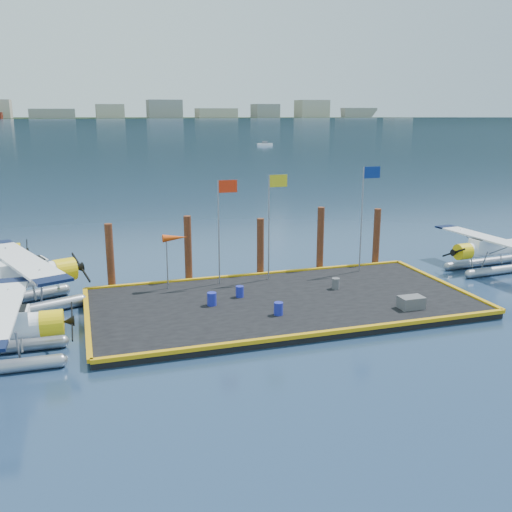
{
  "coord_description": "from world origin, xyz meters",
  "views": [
    {
      "loc": [
        -9.92,
        -27.1,
        10.12
      ],
      "look_at": [
        -0.84,
        2.0,
        2.37
      ],
      "focal_mm": 40.0,
      "sensor_mm": 36.0,
      "label": 1
    }
  ],
  "objects_px": {
    "drum_5": "(240,292)",
    "seaplane_b": "(15,282)",
    "flagpole_yellow": "(272,211)",
    "piling_2": "(260,249)",
    "seaplane_d": "(489,251)",
    "windsock": "(175,239)",
    "crate": "(411,302)",
    "piling_4": "(376,239)",
    "piling_0": "(110,258)",
    "piling_1": "(188,251)",
    "flagpole_blue": "(365,203)",
    "piling_3": "(320,241)",
    "drum_4": "(336,284)",
    "drum_0": "(212,299)",
    "drum_3": "(278,309)",
    "flagpole_red": "(222,216)"
  },
  "relations": [
    {
      "from": "crate",
      "to": "piling_0",
      "type": "bearing_deg",
      "value": 148.81
    },
    {
      "from": "seaplane_d",
      "to": "piling_2",
      "type": "height_order",
      "value": "piling_2"
    },
    {
      "from": "drum_3",
      "to": "windsock",
      "type": "xyz_separation_m",
      "value": [
        -4.05,
        5.94,
        2.51
      ]
    },
    {
      "from": "flagpole_red",
      "to": "windsock",
      "type": "distance_m",
      "value": 2.97
    },
    {
      "from": "flagpole_red",
      "to": "piling_2",
      "type": "distance_m",
      "value": 4.07
    },
    {
      "from": "piling_1",
      "to": "seaplane_b",
      "type": "bearing_deg",
      "value": -168.17
    },
    {
      "from": "drum_4",
      "to": "windsock",
      "type": "height_order",
      "value": "windsock"
    },
    {
      "from": "seaplane_b",
      "to": "piling_2",
      "type": "relative_size",
      "value": 2.68
    },
    {
      "from": "flagpole_blue",
      "to": "flagpole_yellow",
      "type": "bearing_deg",
      "value": 180.0
    },
    {
      "from": "seaplane_b",
      "to": "piling_2",
      "type": "height_order",
      "value": "piling_2"
    },
    {
      "from": "flagpole_blue",
      "to": "drum_3",
      "type": "bearing_deg",
      "value": -142.24
    },
    {
      "from": "piling_2",
      "to": "piling_4",
      "type": "distance_m",
      "value": 8.0
    },
    {
      "from": "drum_4",
      "to": "flagpole_blue",
      "type": "distance_m",
      "value": 5.86
    },
    {
      "from": "drum_5",
      "to": "piling_1",
      "type": "bearing_deg",
      "value": 114.45
    },
    {
      "from": "piling_0",
      "to": "drum_5",
      "type": "bearing_deg",
      "value": -33.68
    },
    {
      "from": "flagpole_yellow",
      "to": "piling_1",
      "type": "height_order",
      "value": "flagpole_yellow"
    },
    {
      "from": "seaplane_d",
      "to": "crate",
      "type": "height_order",
      "value": "seaplane_d"
    },
    {
      "from": "flagpole_yellow",
      "to": "piling_2",
      "type": "height_order",
      "value": "flagpole_yellow"
    },
    {
      "from": "seaplane_b",
      "to": "drum_0",
      "type": "relative_size",
      "value": 15.02
    },
    {
      "from": "drum_5",
      "to": "flagpole_blue",
      "type": "xyz_separation_m",
      "value": [
        8.74,
        2.7,
        3.98
      ]
    },
    {
      "from": "seaplane_b",
      "to": "drum_3",
      "type": "xyz_separation_m",
      "value": [
        12.44,
        -5.57,
        -0.89
      ]
    },
    {
      "from": "seaplane_b",
      "to": "seaplane_d",
      "type": "height_order",
      "value": "seaplane_b"
    },
    {
      "from": "piling_3",
      "to": "drum_0",
      "type": "bearing_deg",
      "value": -148.0
    },
    {
      "from": "piling_1",
      "to": "seaplane_d",
      "type": "bearing_deg",
      "value": -7.9
    },
    {
      "from": "drum_0",
      "to": "drum_4",
      "type": "distance_m",
      "value": 7.34
    },
    {
      "from": "drum_3",
      "to": "piling_4",
      "type": "relative_size",
      "value": 0.16
    },
    {
      "from": "flagpole_red",
      "to": "piling_3",
      "type": "xyz_separation_m",
      "value": [
        6.79,
        1.6,
        -2.25
      ]
    },
    {
      "from": "drum_3",
      "to": "piling_4",
      "type": "xyz_separation_m",
      "value": [
        9.48,
        7.54,
        1.28
      ]
    },
    {
      "from": "crate",
      "to": "piling_3",
      "type": "bearing_deg",
      "value": 98.45
    },
    {
      "from": "drum_3",
      "to": "drum_4",
      "type": "bearing_deg",
      "value": 34.1
    },
    {
      "from": "seaplane_b",
      "to": "piling_2",
      "type": "bearing_deg",
      "value": 77.2
    },
    {
      "from": "flagpole_red",
      "to": "piling_2",
      "type": "height_order",
      "value": "flagpole_red"
    },
    {
      "from": "flagpole_yellow",
      "to": "crate",
      "type": "bearing_deg",
      "value": -54.2
    },
    {
      "from": "seaplane_b",
      "to": "windsock",
      "type": "relative_size",
      "value": 3.27
    },
    {
      "from": "piling_2",
      "to": "piling_4",
      "type": "bearing_deg",
      "value": 0.0
    },
    {
      "from": "seaplane_d",
      "to": "windsock",
      "type": "xyz_separation_m",
      "value": [
        -20.29,
        1.07,
        1.91
      ]
    },
    {
      "from": "piling_1",
      "to": "piling_4",
      "type": "xyz_separation_m",
      "value": [
        12.5,
        0.0,
        -0.1
      ]
    },
    {
      "from": "drum_5",
      "to": "seaplane_b",
      "type": "bearing_deg",
      "value": 168.42
    },
    {
      "from": "drum_3",
      "to": "crate",
      "type": "xyz_separation_m",
      "value": [
        6.76,
        -1.1,
        -0.01
      ]
    },
    {
      "from": "flagpole_red",
      "to": "seaplane_b",
      "type": "bearing_deg",
      "value": -178.08
    },
    {
      "from": "flagpole_red",
      "to": "flagpole_blue",
      "type": "height_order",
      "value": "flagpole_blue"
    },
    {
      "from": "crate",
      "to": "piling_2",
      "type": "bearing_deg",
      "value": 121.43
    },
    {
      "from": "seaplane_d",
      "to": "flagpole_blue",
      "type": "xyz_separation_m",
      "value": [
        -8.57,
        1.07,
        3.37
      ]
    },
    {
      "from": "drum_4",
      "to": "piling_3",
      "type": "height_order",
      "value": "piling_3"
    },
    {
      "from": "flagpole_red",
      "to": "piling_4",
      "type": "height_order",
      "value": "flagpole_red"
    },
    {
      "from": "drum_3",
      "to": "flagpole_yellow",
      "type": "xyz_separation_m",
      "value": [
        1.68,
        5.94,
        3.79
      ]
    },
    {
      "from": "drum_3",
      "to": "piling_4",
      "type": "distance_m",
      "value": 12.18
    },
    {
      "from": "drum_3",
      "to": "flagpole_red",
      "type": "relative_size",
      "value": 0.11
    },
    {
      "from": "drum_3",
      "to": "piling_1",
      "type": "height_order",
      "value": "piling_1"
    },
    {
      "from": "flagpole_blue",
      "to": "piling_3",
      "type": "distance_m",
      "value": 3.72
    }
  ]
}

